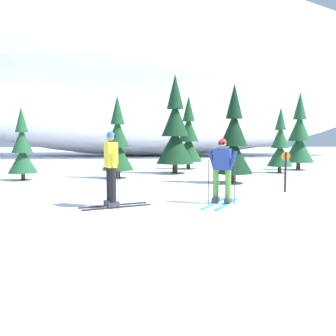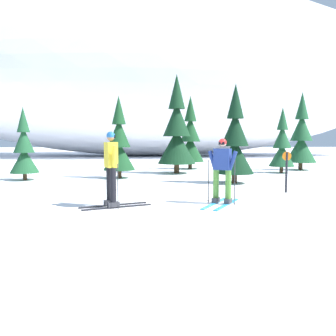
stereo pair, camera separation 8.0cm
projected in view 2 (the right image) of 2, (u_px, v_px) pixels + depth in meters
The scene contains 12 objects.
ground_plane at pixel (196, 214), 8.10m from camera, with size 120.00×120.00×0.00m, color white.
skier_yellow_jacket at pixel (111, 168), 8.79m from camera, with size 1.77×1.05×1.86m.
skier_navy_jacket at pixel (222, 170), 9.22m from camera, with size 1.26×1.76×1.69m.
pine_tree_far_left at pixel (24, 150), 14.49m from camera, with size 1.14×1.14×2.96m.
pine_tree_left at pixel (119, 144), 15.19m from camera, with size 1.35×1.35×3.49m.
pine_tree_center_left at pixel (177, 132), 17.24m from camera, with size 1.83×1.83×4.74m.
pine_tree_center at pixel (190, 139), 19.81m from camera, with size 1.55×1.55×4.01m.
pine_tree_center_right at pixel (235, 142), 13.44m from camera, with size 1.43×1.43×3.72m.
pine_tree_right at pixel (282, 145), 17.54m from camera, with size 1.24×1.24×3.21m.
pine_tree_far_right at pixel (301, 138), 19.13m from camera, with size 1.59×1.59×4.13m.
snow_ridge_background at pixel (154, 72), 34.13m from camera, with size 47.75×15.49×15.90m, color white.
trail_marker_post at pixel (287, 169), 11.19m from camera, with size 0.28×0.07×1.28m.
Camera 2 is at (-1.05, -7.94, 1.70)m, focal length 38.42 mm.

